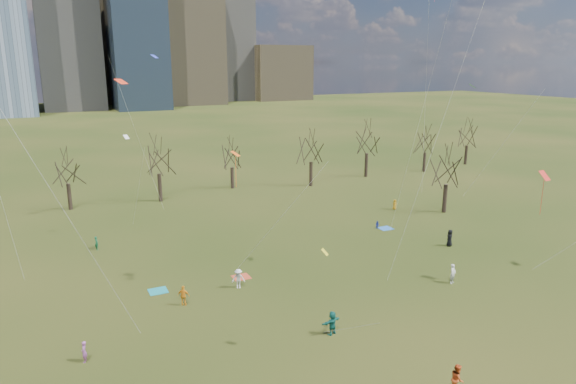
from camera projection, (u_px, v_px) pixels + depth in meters
name	position (u px, v px, depth m)	size (l,w,h in m)	color
ground	(351.00, 307.00, 41.99)	(500.00, 500.00, 0.00)	black
downtown_skyline	(79.00, 14.00, 215.64)	(212.50, 78.00, 118.00)	slate
bare_tree_row	(211.00, 159.00, 73.01)	(113.04, 29.80, 9.50)	black
blanket_teal	(158.00, 291.00, 44.94)	(1.60, 1.50, 0.03)	teal
blanket_navy	(385.00, 228.00, 61.90)	(1.60, 1.50, 0.03)	blue
blanket_crimson	(241.00, 277.00, 47.83)	(1.60, 1.50, 0.03)	#BC4125
person_1	(453.00, 274.00, 46.37)	(0.66, 0.43, 1.82)	white
person_2	(457.00, 379.00, 30.87)	(0.94, 0.73, 1.92)	#C74B1C
person_4	(184.00, 296.00, 42.11)	(1.02, 0.42, 1.73)	orange
person_5	(332.00, 323.00, 37.61)	(1.69, 0.54, 1.82)	#17695D
person_6	(450.00, 238.00, 55.76)	(0.91, 0.59, 1.86)	black
person_7	(84.00, 352.00, 34.17)	(0.54, 0.36, 1.49)	#A653A2
person_8	(377.00, 225.00, 61.50)	(0.49, 0.38, 1.01)	#2536A4
person_9	(238.00, 279.00, 45.35)	(1.16, 0.66, 1.79)	silver
person_12	(395.00, 204.00, 69.74)	(0.68, 0.45, 1.40)	orange
person_13	(97.00, 243.00, 54.74)	(0.54, 0.35, 1.47)	#16663D
kites_airborne	(344.00, 135.00, 48.81)	(60.20, 45.47, 28.79)	orange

